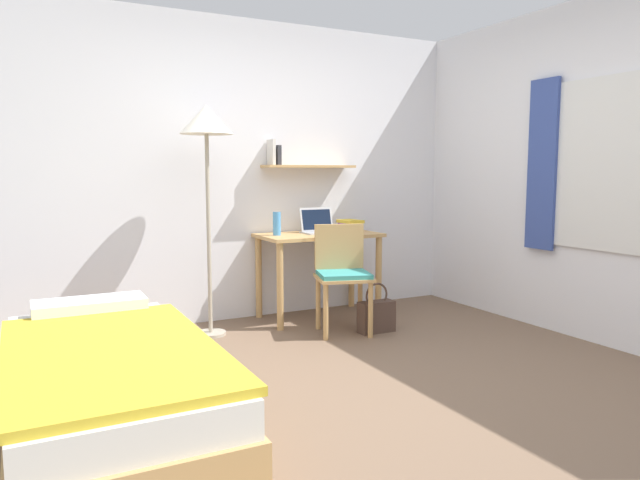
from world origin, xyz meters
TOP-DOWN VIEW (x-y plane):
  - ground_plane at (0.00, 0.00)m, footprint 5.28×5.28m
  - wall_back at (0.00, 2.02)m, footprint 4.40×0.27m
  - wall_right at (2.02, 0.01)m, footprint 0.10×4.40m
  - bed at (-1.50, 0.05)m, footprint 0.92×1.94m
  - desk at (0.51, 1.70)m, footprint 1.05×0.57m
  - desk_chair at (0.46, 1.19)m, footprint 0.52×0.50m
  - standing_lamp at (-0.53, 1.58)m, footprint 0.41×0.41m
  - laptop at (0.54, 1.76)m, footprint 0.32×0.23m
  - water_bottle at (0.12, 1.74)m, footprint 0.07×0.07m
  - book_stack at (0.85, 1.75)m, footprint 0.19×0.24m
  - handbag at (0.69, 1.04)m, footprint 0.30×0.13m

SIDE VIEW (x-z plane):
  - ground_plane at x=0.00m, z-range 0.00..0.00m
  - handbag at x=0.69m, z-range -0.06..0.34m
  - bed at x=-1.50m, z-range -0.03..0.51m
  - desk_chair at x=0.46m, z-range 0.06..0.93m
  - desk at x=0.51m, z-range 0.24..0.99m
  - book_stack at x=0.85m, z-range 0.76..0.86m
  - laptop at x=0.54m, z-range 0.70..0.92m
  - water_bottle at x=0.12m, z-range 0.75..0.95m
  - wall_back at x=0.00m, z-range 0.00..2.60m
  - wall_right at x=2.02m, z-range 0.00..2.60m
  - standing_lamp at x=-0.53m, z-range 0.70..2.50m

